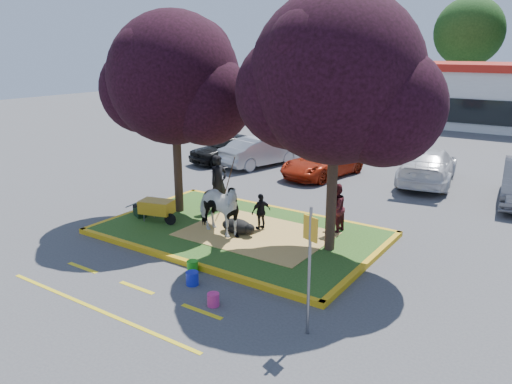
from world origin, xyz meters
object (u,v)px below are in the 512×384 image
Objects in this scene: car_black at (228,148)px; calf at (237,226)px; cow at (217,208)px; bucket_blue at (192,278)px; bucket_pink at (213,300)px; sign_post at (310,257)px; wheelbarrow at (157,207)px; bucket_green at (193,267)px; car_silver at (261,152)px; handler at (219,183)px.

calf is at bearing -34.69° from car_black.
bucket_blue is (1.33, -2.68, -0.82)m from cow.
bucket_blue is (-1.05, 0.51, 0.02)m from bucket_pink.
cow is 0.74× the size of sign_post.
wheelbarrow is at bearing 145.26° from bucket_blue.
bucket_green is 12.02m from car_silver.
calf is 2.78m from wheelbarrow.
car_silver is (-8.84, 11.76, -0.97)m from sign_post.
sign_post is at bearing -30.38° from car_black.
calf is 0.25× the size of car_black.
calf is at bearing -35.99° from cow.
handler reaches higher than calf.
bucket_blue is at bearing -136.86° from handler.
handler reaches higher than bucket_green.
car_black is (-6.87, 10.68, 0.54)m from bucket_green.
bucket_green is (3.17, -1.98, -0.48)m from wheelbarrow.
wheelbarrow is 5.61× the size of bucket_blue.
calf reaches higher than bucket_green.
calf is at bearing -2.84° from wheelbarrow.
calf is at bearing 160.74° from sign_post.
car_silver is at bearing 118.91° from bucket_pink.
car_black is (-6.42, 8.13, 0.32)m from calf.
cow is 10.44m from car_black.
bucket_pink is at bearing -37.45° from car_black.
handler is at bearing 127.07° from car_silver.
car_silver reaches higher than bucket_blue.
sign_post is at bearing -37.22° from wheelbarrow.
car_black is at bearing 46.67° from handler.
handler is 6.12× the size of bucket_green.
calf is 3.22m from bucket_blue.
sign_post reaches higher than handler.
cow is 3.10m from bucket_blue.
cow is 1.94× the size of calf.
bucket_blue reaches higher than bucket_pink.
sign_post reaches higher than cow.
cow reaches higher than car_black.
calf is 3.31× the size of bucket_green.
sign_post reaches higher than wheelbarrow.
handler is 5.48m from bucket_blue.
calf is at bearing 118.58° from bucket_pink.
cow is 6.72× the size of bucket_pink.
bucket_pink is (2.38, -3.19, -0.83)m from cow.
car_black reaches higher than bucket_green.
wheelbarrow is 6.32× the size of bucket_pink.
car_silver is (-4.63, 8.33, 0.31)m from calf.
car_silver reaches higher than wheelbarrow.
calf is 2.54m from handler.
car_black is at bearing 98.30° from wheelbarrow.
car_black is at bearing 122.78° from bucket_green.
handler is (-1.46, 1.95, 0.11)m from cow.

